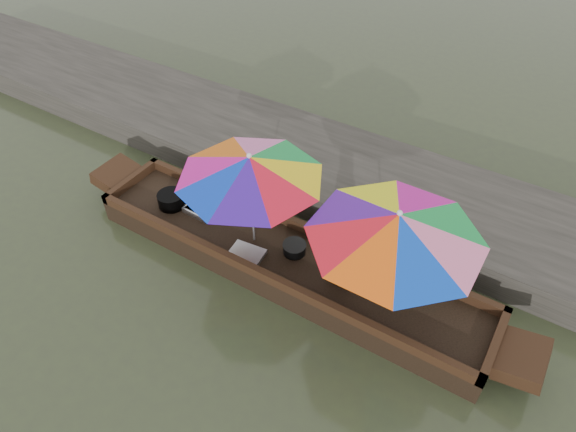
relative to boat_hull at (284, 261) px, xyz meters
The scene contains 11 objects.
water 0.17m from the boat_hull, ahead, with size 80.00×80.00×0.00m, color #3A4528.
dock 2.20m from the boat_hull, 90.00° to the left, with size 22.00×2.20×0.50m, color #2D2B26.
boat_hull is the anchor object (origin of this frame).
cooking_pot 2.09m from the boat_hull, behind, with size 0.42×0.42×0.22m, color black.
tray_crayfish 1.59m from the boat_hull, behind, with size 0.49×0.34×0.09m, color silver.
tray_scallop 0.57m from the boat_hull, 144.51° to the right, with size 0.49×0.34×0.06m, color silver.
charcoal_grill 0.29m from the boat_hull, 38.80° to the left, with size 0.32×0.32×0.15m, color black.
supply_bag 1.18m from the boat_hull, 23.21° to the left, with size 0.28×0.22×0.26m, color silver.
vendor 1.13m from the boat_hull, ahead, with size 0.48×0.31×0.97m, color #37302D.
umbrella_bow 1.08m from the boat_hull, behind, with size 2.02×2.02×1.55m, color yellow, non-canonical shape.
umbrella_stern 1.81m from the boat_hull, ahead, with size 2.16×2.16×1.55m, color pink, non-canonical shape.
Camera 1 is at (2.72, -4.27, 5.73)m, focal length 32.00 mm.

